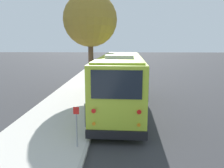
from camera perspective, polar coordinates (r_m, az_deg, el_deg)
ground_plane at (r=13.29m, az=3.78°, el=-7.31°), size 160.00×160.00×0.00m
sidewalk_slab at (r=13.68m, az=-12.36°, el=-6.69°), size 80.00×4.01×0.15m
curb_strip at (r=13.32m, az=-3.63°, el=-6.93°), size 80.00×0.14×0.15m
shuttle_bus at (r=13.46m, az=2.33°, el=1.21°), size 10.31×2.94×3.51m
parked_sedan_white at (r=26.52m, az=1.52°, el=3.17°), size 4.17×1.72×1.30m
parked_sedan_maroon at (r=32.75m, az=1.62°, el=4.63°), size 4.48×1.69×1.29m
parked_sedan_black at (r=39.56m, az=1.49°, el=5.72°), size 4.48×1.85×1.32m
parked_sedan_silver at (r=46.11m, az=1.96°, el=6.46°), size 4.50×1.91×1.33m
street_tree at (r=18.77m, az=-5.68°, el=17.19°), size 4.39×4.39×8.66m
sign_post_near at (r=8.60m, az=-9.23°, el=-10.88°), size 0.06×0.22×1.59m
sign_post_far at (r=10.54m, az=-7.08°, el=-8.13°), size 0.06×0.06×1.15m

